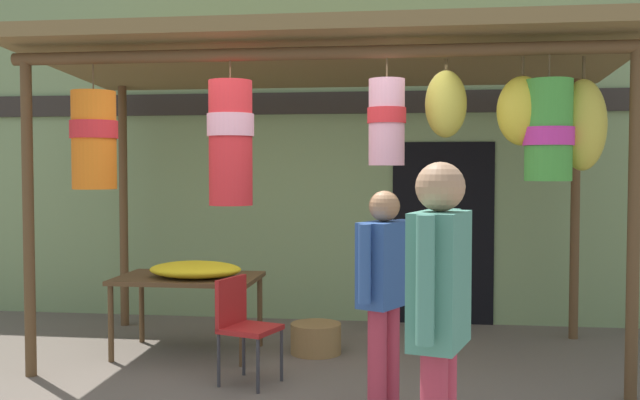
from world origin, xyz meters
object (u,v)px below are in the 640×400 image
display_table (188,284)px  customer_foreground (384,285)px  flower_heap_on_table (197,270)px  wicker_basket_by_table (316,338)px  vendor_in_orange (439,310)px  folding_chair (242,320)px

display_table → customer_foreground: (1.86, -1.47, 0.27)m
flower_heap_on_table → wicker_basket_by_table: 1.27m
vendor_in_orange → customer_foreground: 1.48m
folding_chair → flower_heap_on_table: bearing=129.3°
vendor_in_orange → flower_heap_on_table: bearing=126.3°
display_table → folding_chair: 1.09m
flower_heap_on_table → customer_foreground: bearing=-38.3°
folding_chair → customer_foreground: (1.15, -0.65, 0.41)m
flower_heap_on_table → customer_foreground: size_ratio=0.54×
folding_chair → wicker_basket_by_table: size_ratio=1.79×
display_table → folding_chair: folding_chair is taller
wicker_basket_by_table → vendor_in_orange: 3.36m
folding_chair → wicker_basket_by_table: folding_chair is taller
flower_heap_on_table → vendor_in_orange: vendor_in_orange is taller
folding_chair → wicker_basket_by_table: 1.14m
wicker_basket_by_table → flower_heap_on_table: bearing=-166.6°
customer_foreground → folding_chair: bearing=150.4°
display_table → flower_heap_on_table: 0.20m
flower_heap_on_table → folding_chair: (0.60, -0.73, -0.29)m
display_table → flower_heap_on_table: size_ratio=1.53×
vendor_in_orange → display_table: bearing=126.9°
flower_heap_on_table → folding_chair: flower_heap_on_table is taller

